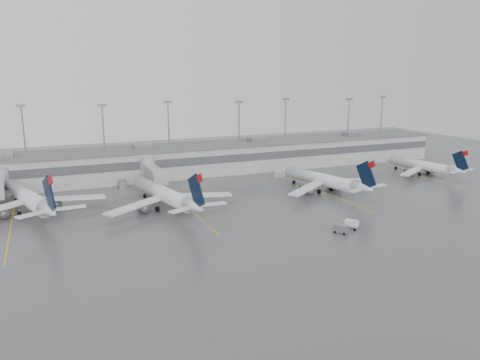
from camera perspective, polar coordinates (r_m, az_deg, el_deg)
name	(u,v)px	position (r m, az deg, el deg)	size (l,w,h in m)	color
ground	(314,230)	(89.05, 9.07, -6.05)	(260.00, 260.00, 0.00)	#4C4C4E
terminal	(211,158)	(138.96, -3.59, 2.74)	(152.00, 17.00, 9.45)	#A1A19C
light_masts	(204,129)	(143.21, -4.41, 6.21)	(142.40, 8.00, 20.60)	gray
jet_bridge_right	(151,172)	(121.96, -10.76, 0.95)	(4.00, 17.20, 7.00)	gray
stand_markings	(260,199)	(109.17, 2.41, -2.33)	(105.25, 40.00, 0.01)	gold
jet_far_left	(29,198)	(106.01, -24.29, -2.05)	(29.15, 33.15, 11.00)	silver
jet_mid_left	(166,195)	(101.24, -9.05, -1.77)	(28.78, 32.58, 10.66)	silver
jet_mid_right	(324,180)	(116.57, 10.20, 0.04)	(26.98, 30.60, 10.06)	silver
jet_far_right	(423,165)	(144.14, 21.43, 1.67)	(24.35, 27.51, 8.95)	silver
baggage_tug	(352,226)	(90.79, 13.45, -5.43)	(2.79, 3.12, 1.72)	white
baggage_cart	(341,229)	(88.01, 12.23, -5.84)	(2.54, 2.89, 1.61)	slate
gse_uld_a	(37,200)	(115.37, -23.55, -2.20)	(2.12, 1.41, 1.50)	white
gse_uld_b	(161,185)	(120.63, -9.61, -0.62)	(2.34, 1.56, 1.66)	white
gse_uld_c	(280,174)	(131.88, 4.85, 0.73)	(2.67, 1.78, 1.89)	white
gse_loader	(122,184)	(123.68, -14.14, -0.45)	(1.84, 2.94, 1.84)	slate
cone_a	(14,209)	(110.74, -25.88, -3.22)	(0.49, 0.49, 0.79)	#FA6B05
cone_b	(192,190)	(116.69, -5.89, -1.23)	(0.38, 0.38, 0.61)	#FA6B05
cone_c	(264,179)	(128.38, 2.90, 0.16)	(0.46, 0.46, 0.73)	#FA6B05
cone_d	(420,170)	(150.39, 21.05, 1.17)	(0.37, 0.37, 0.60)	#FA6B05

